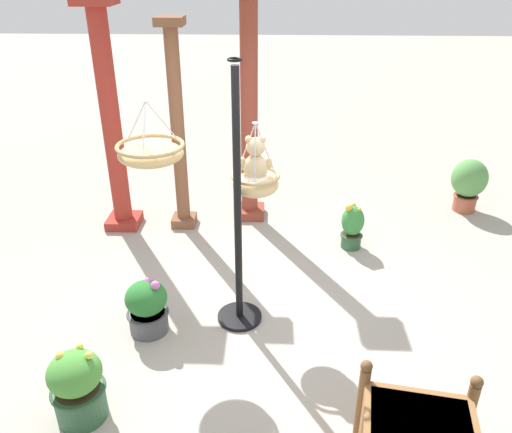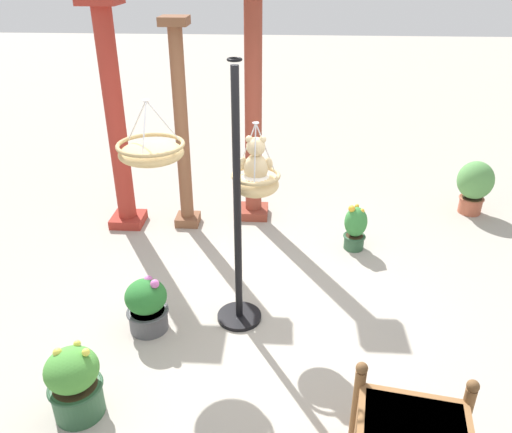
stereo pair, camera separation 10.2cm
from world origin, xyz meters
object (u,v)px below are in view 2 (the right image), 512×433
object	(u,v)px
potted_plant_tall_leafy	(355,228)
greenhouse_pillar_left	(253,114)
teddy_bear	(256,162)
hanging_basket_left_high	(151,151)
greenhouse_pillar_right	(116,125)
potted_plant_fern_front	(75,383)
display_pole_central	(238,250)
potted_plant_bushy_green	(475,184)
potted_plant_flowering_red	(147,305)
hanging_basket_with_teddy	(256,183)
greenhouse_pillar_far_back	(182,133)

from	to	relation	value
potted_plant_tall_leafy	greenhouse_pillar_left	bearing A→B (deg)	148.11
teddy_bear	potted_plant_tall_leafy	size ratio (longest dim) A/B	0.74
teddy_bear	potted_plant_tall_leafy	distance (m)	2.08
hanging_basket_left_high	potted_plant_tall_leafy	xyz separation A→B (m)	(2.04, 1.38, -1.44)
potted_plant_tall_leafy	teddy_bear	bearing A→B (deg)	-134.09
greenhouse_pillar_right	potted_plant_fern_front	size ratio (longest dim) A/B	4.48
display_pole_central	potted_plant_bushy_green	bearing A→B (deg)	40.00
display_pole_central	greenhouse_pillar_right	distance (m)	2.61
potted_plant_bushy_green	display_pole_central	bearing A→B (deg)	-140.00
potted_plant_flowering_red	potted_plant_tall_leafy	xyz separation A→B (m)	(2.15, 1.66, 0.01)
hanging_basket_with_teddy	teddy_bear	xyz separation A→B (m)	(-0.00, 0.02, 0.19)
hanging_basket_left_high	potted_plant_fern_front	size ratio (longest dim) A/B	0.94
hanging_basket_with_teddy	potted_plant_bushy_green	xyz separation A→B (m)	(2.88, 2.29, -0.95)
potted_plant_bushy_green	teddy_bear	bearing A→B (deg)	-141.75
display_pole_central	greenhouse_pillar_far_back	size ratio (longest dim) A/B	0.96
greenhouse_pillar_far_back	potted_plant_flowering_red	distance (m)	2.39
teddy_bear	potted_plant_bushy_green	size ratio (longest dim) A/B	0.59
greenhouse_pillar_left	greenhouse_pillar_far_back	bearing A→B (deg)	-161.59
hanging_basket_with_teddy	potted_plant_tall_leafy	distance (m)	1.98
greenhouse_pillar_far_back	potted_plant_flowering_red	xyz separation A→B (m)	(0.01, -2.17, -0.99)
hanging_basket_left_high	teddy_bear	bearing A→B (deg)	12.50
greenhouse_pillar_left	potted_plant_bushy_green	xyz separation A→B (m)	(3.04, 0.29, -1.02)
hanging_basket_with_teddy	greenhouse_pillar_right	world-z (taller)	greenhouse_pillar_right
greenhouse_pillar_right	display_pole_central	bearing A→B (deg)	-48.79
potted_plant_flowering_red	potted_plant_tall_leafy	world-z (taller)	potted_plant_tall_leafy
display_pole_central	teddy_bear	bearing A→B (deg)	61.13
hanging_basket_left_high	greenhouse_pillar_right	bearing A→B (deg)	116.68
greenhouse_pillar_far_back	potted_plant_flowering_red	size ratio (longest dim) A/B	4.51
greenhouse_pillar_far_back	greenhouse_pillar_right	bearing A→B (deg)	-176.55
potted_plant_flowering_red	greenhouse_pillar_left	bearing A→B (deg)	70.83
teddy_bear	greenhouse_pillar_far_back	world-z (taller)	greenhouse_pillar_far_back
display_pole_central	hanging_basket_left_high	bearing A→B (deg)	174.52
greenhouse_pillar_right	potted_plant_flowering_red	distance (m)	2.53
hanging_basket_with_teddy	greenhouse_pillar_far_back	bearing A→B (deg)	120.88
potted_plant_tall_leafy	display_pole_central	bearing A→B (deg)	-131.68
potted_plant_tall_leafy	potted_plant_bushy_green	world-z (taller)	potted_plant_bushy_green
greenhouse_pillar_left	hanging_basket_with_teddy	bearing A→B (deg)	-85.56
potted_plant_tall_leafy	potted_plant_bushy_green	bearing A→B (deg)	32.16
display_pole_central	potted_plant_fern_front	world-z (taller)	display_pole_central
teddy_bear	greenhouse_pillar_far_back	bearing A→B (deg)	121.21
potted_plant_tall_leafy	hanging_basket_with_teddy	bearing A→B (deg)	-133.56
greenhouse_pillar_left	greenhouse_pillar_far_back	world-z (taller)	greenhouse_pillar_left
greenhouse_pillar_left	greenhouse_pillar_far_back	size ratio (longest dim) A/B	1.14
hanging_basket_left_high	potted_plant_bushy_green	world-z (taller)	hanging_basket_left_high
potted_plant_flowering_red	teddy_bear	bearing A→B (deg)	25.38
display_pole_central	teddy_bear	xyz separation A→B (m)	(0.15, 0.27, 0.77)
hanging_basket_with_teddy	potted_plant_bushy_green	distance (m)	3.80
hanging_basket_left_high	potted_plant_flowering_red	world-z (taller)	hanging_basket_left_high
potted_plant_bushy_green	greenhouse_pillar_right	bearing A→B (deg)	-172.42
potted_plant_tall_leafy	potted_plant_flowering_red	bearing A→B (deg)	-142.41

